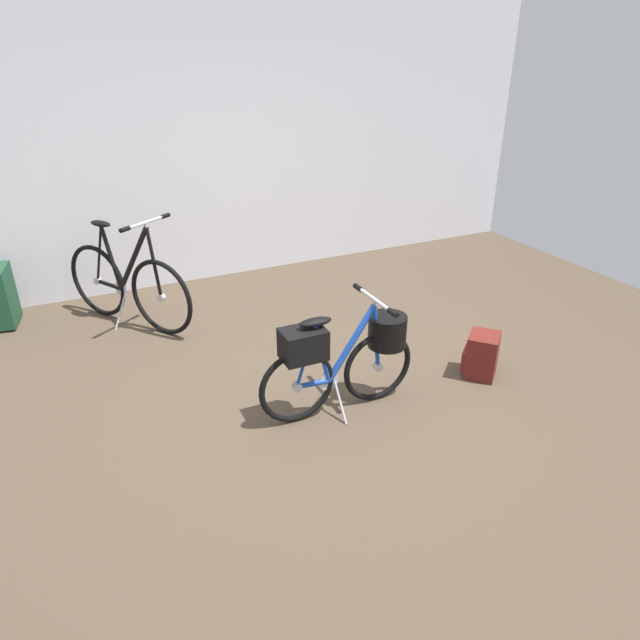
% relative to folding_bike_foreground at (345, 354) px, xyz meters
% --- Properties ---
extents(ground_plane, '(7.53, 7.53, 0.00)m').
position_rel_folding_bike_foreground_xyz_m(ground_plane, '(-0.04, -0.01, -0.42)').
color(ground_plane, brown).
extents(back_wall, '(7.53, 0.10, 3.14)m').
position_rel_folding_bike_foreground_xyz_m(back_wall, '(-0.04, 2.85, 1.15)').
color(back_wall, silver).
rests_on(back_wall, ground_plane).
extents(folding_bike_foreground, '(1.13, 0.53, 0.80)m').
position_rel_folding_bike_foreground_xyz_m(folding_bike_foreground, '(0.00, 0.00, 0.00)').
color(folding_bike_foreground, black).
rests_on(folding_bike_foreground, ground_plane).
extents(display_bike_left, '(0.85, 1.21, 1.00)m').
position_rel_folding_bike_foreground_xyz_m(display_bike_left, '(-1.09, 1.99, -0.05)').
color(display_bike_left, black).
rests_on(display_bike_left, ground_plane).
extents(rolling_suitcase, '(0.24, 0.39, 0.83)m').
position_rel_folding_bike_foreground_xyz_m(rolling_suitcase, '(-2.10, 2.45, -0.14)').
color(rolling_suitcase, '#19472D').
rests_on(rolling_suitcase, ground_plane).
extents(backpack_on_floor, '(0.33, 0.33, 0.34)m').
position_rel_folding_bike_foreground_xyz_m(backpack_on_floor, '(1.13, -0.06, -0.26)').
color(backpack_on_floor, maroon).
rests_on(backpack_on_floor, ground_plane).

